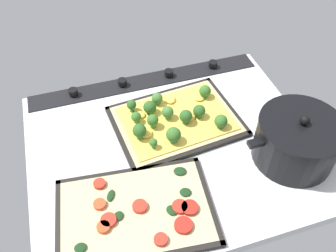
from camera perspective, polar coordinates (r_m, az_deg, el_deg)
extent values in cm
cube|color=silver|center=(98.51, 0.83, -3.65)|extent=(76.48, 63.04, 3.00)
cube|color=black|center=(116.26, -3.49, 7.20)|extent=(73.43, 7.00, 0.80)
cylinder|color=black|center=(121.56, 7.13, 9.71)|extent=(2.80, 2.80, 1.80)
cylinder|color=black|center=(117.01, 0.14, 8.42)|extent=(2.80, 2.80, 1.80)
cylinder|color=black|center=(114.34, -7.24, 6.92)|extent=(2.80, 2.80, 1.80)
cylinder|color=black|center=(113.69, -14.79, 5.25)|extent=(2.80, 2.80, 1.80)
cube|color=black|center=(102.82, 1.29, 0.62)|extent=(36.89, 28.99, 0.50)
cube|color=black|center=(110.67, -1.29, 5.01)|extent=(34.52, 4.51, 1.30)
cube|color=black|center=(95.30, 4.30, -4.14)|extent=(34.52, 4.51, 1.30)
cube|color=black|center=(108.58, 9.38, 3.25)|extent=(3.67, 25.79, 1.30)
cube|color=black|center=(98.97, -7.57, -1.96)|extent=(3.67, 25.79, 1.30)
cube|color=#D3B77F|center=(102.28, 1.30, 0.91)|extent=(34.27, 26.37, 1.00)
cube|color=#EDC64C|center=(101.78, 1.31, 1.18)|extent=(31.48, 23.79, 0.40)
cone|color=#4D8B3F|center=(100.16, 2.80, 0.80)|extent=(1.96, 1.96, 1.13)
sphere|color=#2D5B23|center=(98.80, 2.84, 1.57)|extent=(3.57, 3.57, 3.57)
cone|color=#68AD54|center=(101.30, -0.05, 1.52)|extent=(1.82, 1.82, 1.08)
sphere|color=#427533|center=(100.04, -0.05, 2.24)|extent=(3.32, 3.32, 3.32)
cone|color=#5B9F46|center=(95.22, 0.87, -2.35)|extent=(2.19, 2.19, 1.06)
sphere|color=#386B28|center=(93.69, 0.88, -1.54)|extent=(3.99, 3.99, 3.99)
cone|color=#5B9F46|center=(100.06, 8.27, 0.07)|extent=(2.00, 2.00, 0.87)
sphere|color=#386B28|center=(98.77, 8.38, 0.78)|extent=(3.64, 3.64, 3.64)
cone|color=#5B9F46|center=(100.64, -5.02, 0.86)|extent=(1.52, 1.52, 0.97)
sphere|color=#386B28|center=(99.55, -5.08, 1.47)|extent=(2.76, 2.76, 2.76)
cone|color=#5B9F46|center=(98.94, -2.41, 0.18)|extent=(1.77, 1.77, 1.37)
sphere|color=#386B28|center=(97.57, -2.44, 0.94)|extent=(3.21, 3.21, 3.21)
cone|color=#4D8B3F|center=(96.48, -4.46, -1.54)|extent=(2.05, 2.05, 1.34)
sphere|color=#2D5B23|center=(94.95, -4.53, -0.72)|extent=(3.72, 3.72, 3.72)
cone|color=#4D8B3F|center=(102.97, -2.86, 2.28)|extent=(2.06, 2.06, 0.81)
sphere|color=#2D5B23|center=(101.71, -2.90, 3.01)|extent=(3.74, 3.74, 3.74)
cone|color=#68AD54|center=(105.69, -1.70, 3.77)|extent=(1.80, 1.80, 0.81)
sphere|color=#427533|center=(104.58, -1.72, 4.42)|extent=(3.27, 3.27, 3.27)
cone|color=#4D8B3F|center=(102.11, 4.90, 1.70)|extent=(1.92, 1.92, 0.92)
sphere|color=#2D5B23|center=(100.87, 4.97, 2.41)|extent=(3.49, 3.49, 3.49)
cone|color=#5B9F46|center=(108.26, 5.81, 4.83)|extent=(1.93, 1.93, 0.97)
sphere|color=#386B28|center=(107.06, 5.88, 5.54)|extent=(3.51, 3.51, 3.51)
cone|color=#4D8B3F|center=(103.72, -5.72, 2.69)|extent=(1.54, 1.54, 1.38)
sphere|color=#2D5B23|center=(102.52, -5.80, 3.38)|extent=(2.79, 2.79, 2.79)
cone|color=#5B9F46|center=(94.12, -2.32, -3.18)|extent=(1.22, 1.22, 1.08)
sphere|color=#386B28|center=(93.07, -2.34, -2.63)|extent=(2.22, 2.22, 2.22)
ellipsoid|color=#EDC64C|center=(102.24, -4.45, 1.82)|extent=(3.95, 3.99, 1.11)
ellipsoid|color=#EDC64C|center=(106.36, 0.43, 4.22)|extent=(4.01, 4.37, 1.24)
ellipsoid|color=#EDC64C|center=(97.21, -3.58, -1.08)|extent=(5.07, 5.12, 1.34)
ellipsoid|color=#EDC64C|center=(107.49, 4.95, 4.53)|extent=(3.65, 3.80, 1.12)
ellipsoid|color=#EDC64C|center=(101.46, 3.44, 1.49)|extent=(4.47, 4.59, 1.22)
cube|color=black|center=(85.78, -5.16, -13.51)|extent=(38.23, 27.76, 0.50)
cube|color=black|center=(91.70, -6.18, -7.23)|extent=(35.83, 4.95, 1.30)
cube|color=black|center=(87.38, 6.36, -11.37)|extent=(3.72, 24.13, 1.30)
cube|color=black|center=(86.97, -16.95, -14.86)|extent=(3.72, 24.13, 1.30)
cube|color=#C3B485|center=(85.18, -5.20, -13.28)|extent=(35.60, 25.12, 0.90)
cylinder|color=red|center=(80.61, -1.14, -17.54)|extent=(3.03, 3.03, 1.00)
cylinder|color=#B22319|center=(84.33, 3.46, -12.80)|extent=(3.91, 3.91, 1.00)
cylinder|color=red|center=(84.61, -4.47, -12.57)|extent=(3.48, 3.48, 1.00)
cylinder|color=#D14723|center=(83.08, -10.18, -15.49)|extent=(2.97, 2.97, 1.00)
cylinder|color=red|center=(83.69, -9.39, -14.52)|extent=(3.56, 3.56, 1.00)
cylinder|color=#D14723|center=(86.08, -10.76, -12.08)|extent=(2.90, 2.90, 1.00)
cylinder|color=#B22319|center=(82.15, 2.46, -15.43)|extent=(4.13, 4.13, 1.00)
cylinder|color=red|center=(84.35, 1.87, -12.66)|extent=(3.61, 3.61, 1.00)
cylinder|color=red|center=(89.16, -10.78, -8.99)|extent=(2.92, 2.92, 1.00)
ellipsoid|color=#193819|center=(84.02, -7.84, -13.92)|extent=(3.30, 3.27, 0.60)
ellipsoid|color=#193819|center=(89.95, 1.91, -7.15)|extent=(3.82, 3.38, 0.60)
ellipsoid|color=#193819|center=(86.58, 2.78, -10.40)|extent=(3.31, 3.02, 0.60)
ellipsoid|color=#193819|center=(84.00, 0.63, -13.18)|extent=(3.38, 3.56, 0.60)
ellipsoid|color=#193819|center=(87.04, -9.06, -10.80)|extent=(2.92, 3.60, 0.60)
ellipsoid|color=#193819|center=(82.05, -13.69, -18.21)|extent=(2.85, 2.50, 0.60)
cylinder|color=black|center=(96.35, 19.64, -2.32)|extent=(20.70, 20.70, 11.40)
cylinder|color=black|center=(92.08, 20.57, 0.16)|extent=(21.12, 21.12, 0.80)
sphere|color=black|center=(90.99, 20.83, 0.85)|extent=(2.40, 2.40, 2.40)
cube|color=black|center=(88.08, 13.65, -2.66)|extent=(3.60, 2.00, 1.20)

